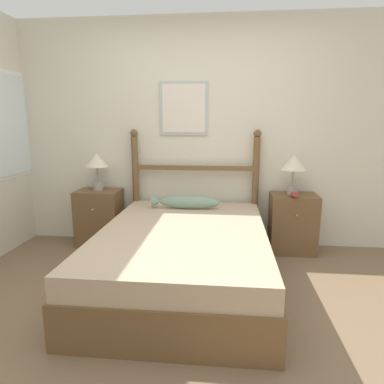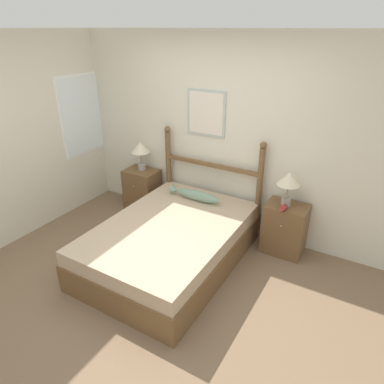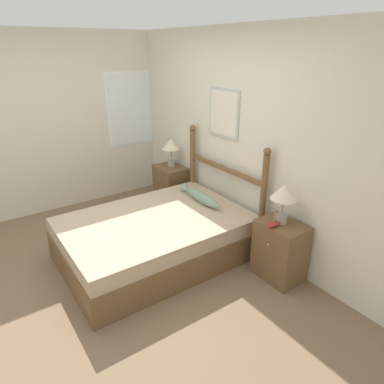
% 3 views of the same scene
% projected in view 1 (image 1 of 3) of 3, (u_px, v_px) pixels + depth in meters
% --- Properties ---
extents(ground_plane, '(16.00, 16.00, 0.00)m').
position_uv_depth(ground_plane, '(183.00, 321.00, 2.48)').
color(ground_plane, '#7A6047').
extents(wall_back, '(6.40, 0.08, 2.55)m').
position_uv_depth(wall_back, '(202.00, 134.00, 3.90)').
color(wall_back, beige).
rests_on(wall_back, ground_plane).
extents(bed, '(1.45, 2.10, 0.51)m').
position_uv_depth(bed, '(183.00, 256.00, 3.02)').
color(bed, brown).
rests_on(bed, ground_plane).
extents(headboard, '(1.46, 0.09, 1.33)m').
position_uv_depth(headboard, '(194.00, 183.00, 3.91)').
color(headboard, brown).
rests_on(headboard, ground_plane).
extents(nightstand_left, '(0.49, 0.39, 0.65)m').
position_uv_depth(nightstand_left, '(100.00, 218.00, 3.98)').
color(nightstand_left, brown).
rests_on(nightstand_left, ground_plane).
extents(nightstand_right, '(0.49, 0.39, 0.65)m').
position_uv_depth(nightstand_right, '(293.00, 223.00, 3.76)').
color(nightstand_right, brown).
rests_on(nightstand_right, ground_plane).
extents(table_lamp_left, '(0.27, 0.27, 0.42)m').
position_uv_depth(table_lamp_left, '(97.00, 163.00, 3.88)').
color(table_lamp_left, gray).
rests_on(table_lamp_left, nightstand_left).
extents(table_lamp_right, '(0.27, 0.27, 0.42)m').
position_uv_depth(table_lamp_right, '(294.00, 165.00, 3.63)').
color(table_lamp_right, gray).
rests_on(table_lamp_right, nightstand_right).
extents(model_boat, '(0.08, 0.23, 0.19)m').
position_uv_depth(model_boat, '(295.00, 195.00, 3.58)').
color(model_boat, maroon).
rests_on(model_boat, nightstand_right).
extents(fish_pillow, '(0.72, 0.13, 0.14)m').
position_uv_depth(fish_pillow, '(186.00, 202.00, 3.63)').
color(fish_pillow, gray).
rests_on(fish_pillow, bed).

